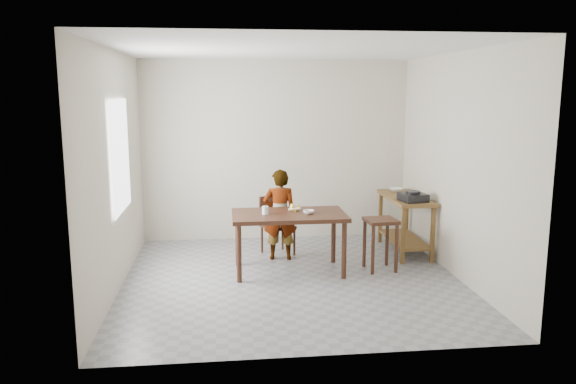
{
  "coord_description": "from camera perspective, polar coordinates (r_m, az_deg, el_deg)",
  "views": [
    {
      "loc": [
        -0.78,
        -6.42,
        2.24
      ],
      "look_at": [
        0.0,
        0.4,
        1.0
      ],
      "focal_mm": 35.0,
      "sensor_mm": 36.0,
      "label": 1
    }
  ],
  "objects": [
    {
      "name": "wall_right",
      "position": [
        7.06,
        16.91,
        2.56
      ],
      "size": [
        0.04,
        4.0,
        2.7
      ],
      "primitive_type": "cube",
      "color": "beige",
      "rests_on": "ground"
    },
    {
      "name": "wall_front",
      "position": [
        4.56,
        3.47,
        -1.02
      ],
      "size": [
        4.0,
        0.04,
        2.7
      ],
      "primitive_type": "cube",
      "color": "beige",
      "rests_on": "ground"
    },
    {
      "name": "glass_tumbler",
      "position": [
        6.88,
        -2.33,
        -1.86
      ],
      "size": [
        0.08,
        0.08,
        0.1
      ],
      "primitive_type": "cylinder",
      "rotation": [
        0.0,
        0.0,
        0.01
      ],
      "color": "white",
      "rests_on": "dining_table"
    },
    {
      "name": "wall_back",
      "position": [
        8.52,
        -1.25,
        4.24
      ],
      "size": [
        4.0,
        0.04,
        2.7
      ],
      "primitive_type": "cube",
      "color": "beige",
      "rests_on": "ground"
    },
    {
      "name": "ceiling",
      "position": [
        6.49,
        0.42,
        14.48
      ],
      "size": [
        4.0,
        4.0,
        0.04
      ],
      "primitive_type": "cube",
      "color": "white",
      "rests_on": "wall_back"
    },
    {
      "name": "gas_burner",
      "position": [
        7.6,
        12.58,
        -0.53
      ],
      "size": [
        0.37,
        0.37,
        0.11
      ],
      "primitive_type": "cube",
      "rotation": [
        0.0,
        0.0,
        0.18
      ],
      "color": "black",
      "rests_on": "prep_counter"
    },
    {
      "name": "window_pane",
      "position": [
        6.77,
        -16.64,
        3.53
      ],
      "size": [
        0.02,
        1.1,
        1.3
      ],
      "primitive_type": "cube",
      "color": "white",
      "rests_on": "wall_left"
    },
    {
      "name": "prep_counter",
      "position": [
        8.04,
        11.78,
        -3.21
      ],
      "size": [
        0.5,
        1.2,
        0.8
      ],
      "primitive_type": null,
      "color": "brown",
      "rests_on": "floor"
    },
    {
      "name": "stool",
      "position": [
        7.2,
        9.35,
        -5.28
      ],
      "size": [
        0.41,
        0.41,
        0.66
      ],
      "primitive_type": null,
      "rotation": [
        0.0,
        0.0,
        0.1
      ],
      "color": "#381E13",
      "rests_on": "floor"
    },
    {
      "name": "child",
      "position": [
        7.49,
        -0.84,
        -2.31
      ],
      "size": [
        0.47,
        0.34,
        1.22
      ],
      "primitive_type": "imported",
      "rotation": [
        0.0,
        0.0,
        3.05
      ],
      "color": "white",
      "rests_on": "floor"
    },
    {
      "name": "dining_table",
      "position": [
        7.02,
        0.09,
        -5.17
      ],
      "size": [
        1.4,
        0.8,
        0.75
      ],
      "primitive_type": null,
      "color": "#381E13",
      "rests_on": "floor"
    },
    {
      "name": "serving_bowl",
      "position": [
        8.29,
        10.9,
        0.22
      ],
      "size": [
        0.22,
        0.22,
        0.05
      ],
      "primitive_type": "imported",
      "rotation": [
        0.0,
        0.0,
        -0.09
      ],
      "color": "silver",
      "rests_on": "prep_counter"
    },
    {
      "name": "dining_chair",
      "position": [
        7.76,
        -1.03,
        -3.47
      ],
      "size": [
        0.51,
        0.51,
        0.8
      ],
      "primitive_type": null,
      "rotation": [
        0.0,
        0.0,
        0.4
      ],
      "color": "#381E13",
      "rests_on": "floor"
    },
    {
      "name": "floor",
      "position": [
        6.85,
        0.39,
        -9.02
      ],
      "size": [
        4.0,
        4.0,
        0.04
      ],
      "primitive_type": "cube",
      "color": "gray",
      "rests_on": "ground"
    },
    {
      "name": "banana",
      "position": [
        7.05,
        0.65,
        -1.72
      ],
      "size": [
        0.17,
        0.13,
        0.06
      ],
      "primitive_type": null,
      "rotation": [
        0.0,
        0.0,
        -0.03
      ],
      "color": "#FCDF4A",
      "rests_on": "dining_table"
    },
    {
      "name": "small_bowl",
      "position": [
        6.91,
        2.11,
        -2.04
      ],
      "size": [
        0.16,
        0.16,
        0.04
      ],
      "primitive_type": "imported",
      "rotation": [
        0.0,
        0.0,
        -0.2
      ],
      "color": "silver",
      "rests_on": "dining_table"
    },
    {
      "name": "wall_left",
      "position": [
        6.6,
        -17.3,
        2.03
      ],
      "size": [
        0.04,
        4.0,
        2.7
      ],
      "primitive_type": "cube",
      "color": "beige",
      "rests_on": "ground"
    }
  ]
}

